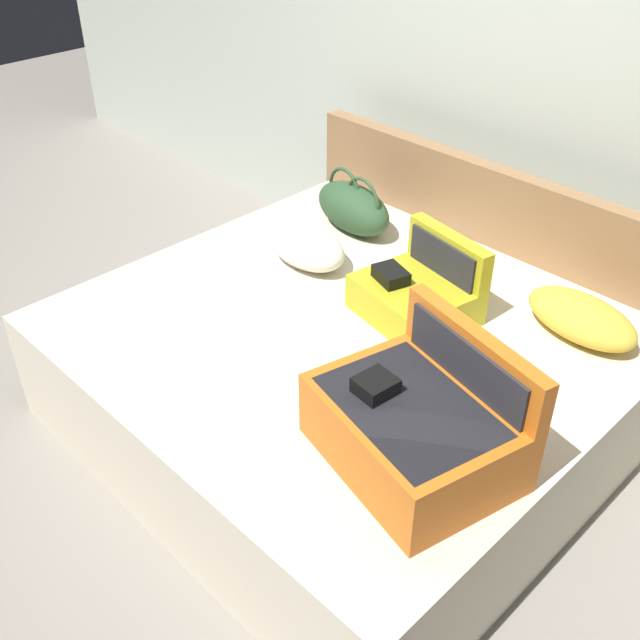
{
  "coord_description": "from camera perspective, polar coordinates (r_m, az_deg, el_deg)",
  "views": [
    {
      "loc": [
        1.62,
        -1.33,
        2.18
      ],
      "look_at": [
        0.0,
        0.26,
        0.59
      ],
      "focal_mm": 42.01,
      "sensor_mm": 36.0,
      "label": 1
    }
  ],
  "objects": [
    {
      "name": "bed",
      "position": [
        3.05,
        1.85,
        -4.31
      ],
      "size": [
        2.01,
        1.84,
        0.49
      ],
      "primitive_type": "cube",
      "color": "beige",
      "rests_on": "ground"
    },
    {
      "name": "headboard",
      "position": [
        3.59,
        12.63,
        4.89
      ],
      "size": [
        2.05,
        0.08,
        0.86
      ],
      "primitive_type": "cube",
      "color": "olive",
      "rests_on": "ground"
    },
    {
      "name": "hard_case_medium",
      "position": [
        2.94,
        7.43,
        2.09
      ],
      "size": [
        0.48,
        0.44,
        0.31
      ],
      "rotation": [
        0.0,
        0.0,
        -0.18
      ],
      "color": "gold",
      "rests_on": "bed"
    },
    {
      "name": "ground_plane",
      "position": [
        3.02,
        -3.62,
        -11.32
      ],
      "size": [
        12.0,
        12.0,
        0.0
      ],
      "primitive_type": "plane",
      "color": "gray"
    },
    {
      "name": "duffel_bag",
      "position": [
        3.54,
        2.54,
        8.58
      ],
      "size": [
        0.48,
        0.29,
        0.29
      ],
      "rotation": [
        0.0,
        0.0,
        -0.14
      ],
      "color": "#2D4C2D",
      "rests_on": "bed"
    },
    {
      "name": "hard_case_large",
      "position": [
        2.28,
        7.35,
        -7.93
      ],
      "size": [
        0.68,
        0.59,
        0.41
      ],
      "rotation": [
        0.0,
        0.0,
        -0.23
      ],
      "color": "#D16619",
      "rests_on": "bed"
    },
    {
      "name": "back_wall",
      "position": [
        3.5,
        17.39,
        18.94
      ],
      "size": [
        8.0,
        0.1,
        2.6
      ],
      "primitive_type": "cube",
      "color": "#B7C1B2",
      "rests_on": "ground"
    },
    {
      "name": "pillow_center_head",
      "position": [
        2.99,
        19.29,
        0.16
      ],
      "size": [
        0.49,
        0.31,
        0.14
      ],
      "primitive_type": "ellipsoid",
      "rotation": [
        0.0,
        0.0,
        -0.13
      ],
      "color": "gold",
      "rests_on": "bed"
    },
    {
      "name": "pillow_near_headboard",
      "position": [
        3.28,
        -1.08,
        5.68
      ],
      "size": [
        0.44,
        0.29,
        0.16
      ],
      "primitive_type": "ellipsoid",
      "rotation": [
        0.0,
        0.0,
        -0.08
      ],
      "color": "white",
      "rests_on": "bed"
    }
  ]
}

